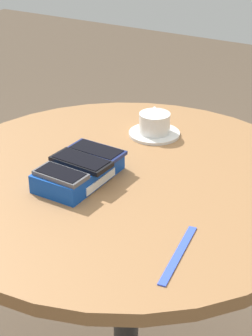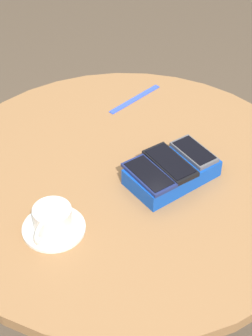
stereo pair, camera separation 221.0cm
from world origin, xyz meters
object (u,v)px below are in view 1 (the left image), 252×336
at_px(round_table, 126,220).
at_px(lanyard_strap, 178,254).
at_px(phone_gray, 61,174).
at_px(phone_box, 79,172).
at_px(coffee_cup, 155,122).
at_px(phone_navy, 96,151).
at_px(phone_black, 81,161).
at_px(saucer, 154,133).

height_order(round_table, lanyard_strap, lanyard_strap).
bearing_deg(phone_gray, phone_box, 1.76).
bearing_deg(phone_gray, round_table, -28.75).
height_order(round_table, coffee_cup, coffee_cup).
height_order(round_table, phone_navy, phone_navy).
relative_size(round_table, phone_black, 6.54).
bearing_deg(coffee_cup, saucer, -151.52).
xyz_separation_m(phone_gray, coffee_cup, (0.39, -0.03, -0.01)).
bearing_deg(round_table, phone_gray, 151.25).
relative_size(phone_box, lanyard_strap, 1.10).
height_order(phone_gray, lanyard_strap, phone_gray).
height_order(phone_navy, coffee_cup, coffee_cup).
relative_size(phone_navy, coffee_cup, 1.26).
bearing_deg(phone_box, saucer, -5.95).
bearing_deg(coffee_cup, phone_black, 175.27).
distance_m(round_table, saucer, 0.28).
bearing_deg(saucer, round_table, -168.16).
relative_size(saucer, coffee_cup, 1.28).
bearing_deg(phone_box, phone_gray, -178.24).
relative_size(phone_gray, lanyard_strap, 0.62).
height_order(round_table, phone_black, phone_black).
bearing_deg(lanyard_strap, saucer, 32.65).
xyz_separation_m(phone_navy, coffee_cup, (0.25, -0.03, -0.01)).
bearing_deg(phone_black, phone_gray, 177.48).
xyz_separation_m(round_table, saucer, (0.24, 0.05, 0.13)).
bearing_deg(phone_gray, saucer, -4.53).
bearing_deg(lanyard_strap, phone_black, 65.44).
distance_m(saucer, coffee_cup, 0.03).
relative_size(coffee_cup, lanyard_strap, 0.56).
height_order(round_table, phone_box, phone_box).
distance_m(phone_black, phone_navy, 0.07).
bearing_deg(lanyard_strap, round_table, 47.96).
bearing_deg(phone_box, lanyard_strap, -113.81).
relative_size(round_table, saucer, 6.76).
xyz_separation_m(phone_navy, lanyard_strap, (-0.22, -0.33, -0.05)).
bearing_deg(saucer, phone_navy, 173.48).
height_order(phone_box, coffee_cup, coffee_cup).
xyz_separation_m(phone_gray, phone_navy, (0.14, -0.00, -0.00)).
xyz_separation_m(phone_black, phone_navy, (0.07, 0.00, -0.00)).
bearing_deg(phone_black, phone_navy, 0.63).
relative_size(phone_black, lanyard_strap, 0.74).
distance_m(phone_black, saucer, 0.32).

